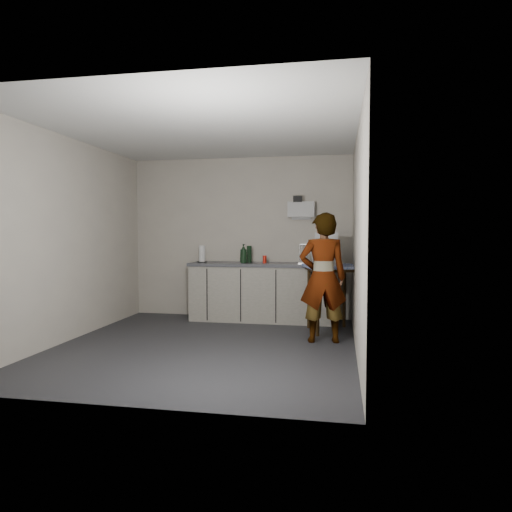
% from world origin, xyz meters
% --- Properties ---
extents(ground, '(4.00, 4.00, 0.00)m').
position_xyz_m(ground, '(0.00, 0.00, 0.00)').
color(ground, '#29292E').
rests_on(ground, ground).
extents(wall_back, '(3.60, 0.02, 2.60)m').
position_xyz_m(wall_back, '(0.00, 1.99, 1.30)').
color(wall_back, beige).
rests_on(wall_back, ground).
extents(wall_right, '(0.02, 4.00, 2.60)m').
position_xyz_m(wall_right, '(1.79, 0.00, 1.30)').
color(wall_right, beige).
rests_on(wall_right, ground).
extents(wall_left, '(0.02, 4.00, 2.60)m').
position_xyz_m(wall_left, '(-1.79, 0.00, 1.30)').
color(wall_left, beige).
rests_on(wall_left, ground).
extents(ceiling, '(3.60, 4.00, 0.01)m').
position_xyz_m(ceiling, '(0.00, 0.00, 2.60)').
color(ceiling, white).
rests_on(ceiling, wall_back).
extents(kitchen_counter, '(2.24, 0.62, 0.91)m').
position_xyz_m(kitchen_counter, '(0.40, 1.70, 0.43)').
color(kitchen_counter, black).
rests_on(kitchen_counter, ground).
extents(wall_shelf, '(0.42, 0.18, 0.37)m').
position_xyz_m(wall_shelf, '(1.00, 1.92, 1.75)').
color(wall_shelf, white).
rests_on(wall_shelf, ground).
extents(side_table, '(0.89, 0.89, 0.93)m').
position_xyz_m(side_table, '(1.50, 1.10, 0.81)').
color(side_table, '#3B250D').
rests_on(side_table, ground).
extents(standing_man, '(0.66, 0.49, 1.63)m').
position_xyz_m(standing_man, '(1.40, 0.46, 0.82)').
color(standing_man, '#B2A593').
rests_on(standing_man, ground).
extents(soap_bottle, '(0.16, 0.16, 0.30)m').
position_xyz_m(soap_bottle, '(0.14, 1.59, 1.06)').
color(soap_bottle, black).
rests_on(soap_bottle, kitchen_counter).
extents(soda_can, '(0.06, 0.06, 0.11)m').
position_xyz_m(soda_can, '(0.45, 1.72, 0.97)').
color(soda_can, red).
rests_on(soda_can, kitchen_counter).
extents(dark_bottle, '(0.08, 0.08, 0.26)m').
position_xyz_m(dark_bottle, '(0.19, 1.76, 1.04)').
color(dark_bottle, black).
rests_on(dark_bottle, kitchen_counter).
extents(paper_towel, '(0.15, 0.15, 0.27)m').
position_xyz_m(paper_towel, '(-0.55, 1.64, 1.04)').
color(paper_towel, black).
rests_on(paper_towel, kitchen_counter).
extents(dish_rack, '(0.43, 0.33, 0.30)m').
position_xyz_m(dish_rack, '(1.20, 1.69, 0.98)').
color(dish_rack, white).
rests_on(dish_rack, kitchen_counter).
extents(bakery_box, '(0.37, 0.38, 0.46)m').
position_xyz_m(bakery_box, '(1.43, 1.11, 1.03)').
color(bakery_box, white).
rests_on(bakery_box, side_table).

